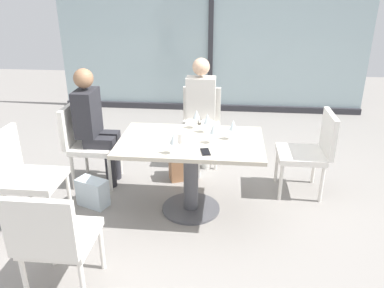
% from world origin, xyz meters
% --- Properties ---
extents(ground_plane, '(12.00, 12.00, 0.00)m').
position_xyz_m(ground_plane, '(0.00, 0.00, 0.00)').
color(ground_plane, gray).
extents(window_wall_backdrop, '(5.04, 0.10, 2.70)m').
position_xyz_m(window_wall_backdrop, '(0.00, 3.20, 1.21)').
color(window_wall_backdrop, '#9FB7BC').
rests_on(window_wall_backdrop, ground_plane).
extents(dining_table_main, '(1.31, 0.82, 0.73)m').
position_xyz_m(dining_table_main, '(0.00, 0.00, 0.54)').
color(dining_table_main, '#BCB29E').
rests_on(dining_table_main, ground_plane).
extents(chair_near_window, '(0.46, 0.51, 0.87)m').
position_xyz_m(chair_near_window, '(0.00, 1.20, 0.50)').
color(chair_near_window, silver).
rests_on(chair_near_window, ground_plane).
extents(chair_far_left, '(0.50, 0.46, 0.87)m').
position_xyz_m(chair_far_left, '(-1.18, 0.47, 0.50)').
color(chair_far_left, silver).
rests_on(chair_far_left, ground_plane).
extents(chair_side_end, '(0.50, 0.46, 0.87)m').
position_xyz_m(chair_side_end, '(-1.47, -0.31, 0.50)').
color(chair_side_end, silver).
rests_on(chair_side_end, ground_plane).
extents(chair_front_left, '(0.46, 0.50, 0.87)m').
position_xyz_m(chair_front_left, '(-0.79, -1.20, 0.50)').
color(chair_front_left, silver).
rests_on(chair_front_left, ground_plane).
extents(chair_far_right, '(0.50, 0.46, 0.87)m').
position_xyz_m(chair_far_right, '(1.18, 0.47, 0.50)').
color(chair_far_right, silver).
rests_on(chair_far_right, ground_plane).
extents(person_near_window, '(0.34, 0.39, 1.26)m').
position_xyz_m(person_near_window, '(-0.00, 1.09, 0.70)').
color(person_near_window, silver).
rests_on(person_near_window, ground_plane).
extents(person_far_left, '(0.39, 0.34, 1.26)m').
position_xyz_m(person_far_left, '(-1.07, 0.47, 0.70)').
color(person_far_left, '#28282D').
rests_on(person_far_left, ground_plane).
extents(wine_glass_0, '(0.07, 0.07, 0.18)m').
position_xyz_m(wine_glass_0, '(0.38, 0.06, 0.86)').
color(wine_glass_0, silver).
rests_on(wine_glass_0, dining_table_main).
extents(wine_glass_1, '(0.07, 0.07, 0.18)m').
position_xyz_m(wine_glass_1, '(0.13, 0.21, 0.86)').
color(wine_glass_1, silver).
rests_on(wine_glass_1, dining_table_main).
extents(wine_glass_2, '(0.07, 0.07, 0.18)m').
position_xyz_m(wine_glass_2, '(-0.11, -0.30, 0.86)').
color(wine_glass_2, silver).
rests_on(wine_glass_2, dining_table_main).
extents(wine_glass_3, '(0.07, 0.07, 0.18)m').
position_xyz_m(wine_glass_3, '(0.21, -0.04, 0.86)').
color(wine_glass_3, silver).
rests_on(wine_glass_3, dining_table_main).
extents(wine_glass_4, '(0.07, 0.07, 0.18)m').
position_xyz_m(wine_glass_4, '(0.02, 0.32, 0.86)').
color(wine_glass_4, silver).
rests_on(wine_glass_4, dining_table_main).
extents(coffee_cup, '(0.08, 0.08, 0.09)m').
position_xyz_m(coffee_cup, '(-0.08, -0.06, 0.78)').
color(coffee_cup, white).
rests_on(coffee_cup, dining_table_main).
extents(cell_phone_on_table, '(0.10, 0.16, 0.01)m').
position_xyz_m(cell_phone_on_table, '(0.15, -0.25, 0.73)').
color(cell_phone_on_table, black).
rests_on(cell_phone_on_table, dining_table_main).
extents(handbag_0, '(0.32, 0.20, 0.28)m').
position_xyz_m(handbag_0, '(-0.13, 0.70, 0.14)').
color(handbag_0, silver).
rests_on(handbag_0, ground_plane).
extents(handbag_1, '(0.34, 0.26, 0.28)m').
position_xyz_m(handbag_1, '(-0.97, -0.02, 0.14)').
color(handbag_1, silver).
rests_on(handbag_1, ground_plane).
extents(handbag_2, '(0.34, 0.26, 0.28)m').
position_xyz_m(handbag_2, '(-0.15, 0.62, 0.14)').
color(handbag_2, '#A3704C').
rests_on(handbag_2, ground_plane).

